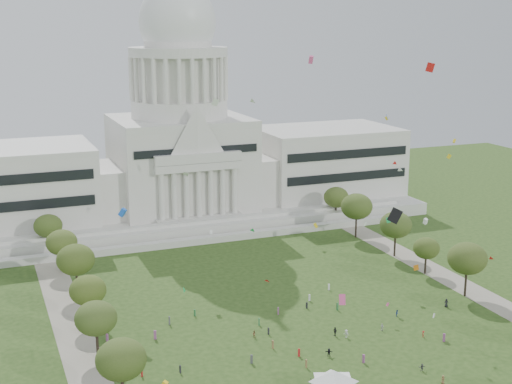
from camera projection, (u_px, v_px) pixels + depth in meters
The scene contains 28 objects.
ground at pixel (339, 357), 142.94m from camera, with size 400.00×400.00×0.00m, color #284416.
capitol at pixel (181, 153), 240.38m from camera, with size 160.00×64.50×91.30m.
path_left at pixel (74, 335), 152.79m from camera, with size 8.00×160.00×0.04m, color gray.
path_right at pixel (446, 277), 187.30m from camera, with size 8.00×160.00×0.04m, color gray.
row_tree_l_1 at pixel (121, 360), 122.33m from camera, with size 8.86×8.86×12.59m.
row_tree_l_2 at pixel (96, 318), 140.40m from camera, with size 8.42×8.42×11.97m.
row_tree_r_2 at pixel (467, 258), 172.33m from camera, with size 9.55×9.55×13.58m.
row_tree_l_3 at pixel (88, 290), 155.82m from camera, with size 8.12×8.12×11.55m.
row_tree_r_3 at pixel (426, 248), 188.42m from camera, with size 7.01×7.01×9.98m.
row_tree_l_4 at pixel (76, 260), 172.27m from camera, with size 9.29×9.29×13.21m.
row_tree_r_4 at pixel (396, 225), 202.09m from camera, with size 9.19×9.19×13.06m.
row_tree_l_5 at pixel (62, 243), 188.88m from camera, with size 8.33×8.33×11.85m.
row_tree_r_5 at pixel (357, 207), 219.69m from camera, with size 9.82×9.82×13.96m.
row_tree_l_6 at pixel (48, 226), 204.70m from camera, with size 8.19×8.19×11.64m.
row_tree_r_6 at pixel (336, 197), 237.11m from camera, with size 8.42×8.42×11.97m.
event_tent at pixel (334, 376), 126.96m from camera, with size 11.84×11.84×5.15m.
person_0 at pixel (446, 303), 167.56m from camera, with size 1.01×0.66×2.06m, color #26262B.
person_2 at pixel (397, 313), 162.39m from camera, with size 0.73×0.45×1.51m, color navy.
person_3 at pixel (346, 334), 151.35m from camera, with size 1.15×0.59×1.78m, color silver.
person_4 at pixel (335, 331), 152.19m from camera, with size 1.18×0.65×2.02m, color #26262B.
person_5 at pixel (329, 352), 142.89m from camera, with size 1.59×0.63×1.71m, color #26262B.
person_6 at pixel (443, 380), 132.02m from camera, with size 0.82×0.54×1.68m, color olive.
person_8 at pixel (254, 334), 151.41m from camera, with size 0.79×0.49×1.62m, color olive.
person_9 at pixel (423, 334), 151.61m from camera, with size 0.93×0.48×1.43m, color #B21E1E.
person_10 at pixel (382, 327), 154.75m from camera, with size 0.95×0.52×1.62m, color silver.
person_11 at pixel (422, 367), 136.96m from camera, with size 1.38×0.55×1.49m, color #4C4C51.
distant_crowd at pixel (243, 336), 150.17m from camera, with size 66.34×37.89×1.95m.
kite_swarm at pixel (321, 226), 144.89m from camera, with size 91.11×104.10×57.41m.
Camera 1 is at (-64.01, -115.84, 65.48)m, focal length 50.00 mm.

